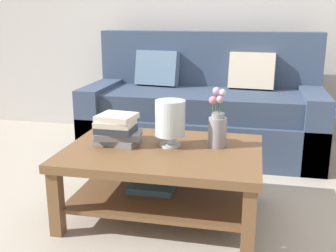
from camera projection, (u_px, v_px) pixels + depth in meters
name	position (u px, v px, depth m)	size (l,w,h in m)	color
ground_plane	(182.00, 194.00, 2.87)	(10.00, 10.00, 0.00)	#ADA393
back_wall	(213.00, 0.00, 4.06)	(6.40, 0.12, 2.70)	#BCB7B2
couch	(203.00, 111.00, 3.72)	(2.05, 0.90, 1.06)	#384760
coffee_table	(162.00, 167.00, 2.50)	(1.17, 0.84, 0.43)	brown
book_stack_main	(117.00, 130.00, 2.53)	(0.30, 0.24, 0.19)	slate
glass_hurricane_vase	(170.00, 119.00, 2.47)	(0.18, 0.18, 0.29)	silver
flower_pitcher	(218.00, 125.00, 2.47)	(0.11, 0.11, 0.36)	gray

